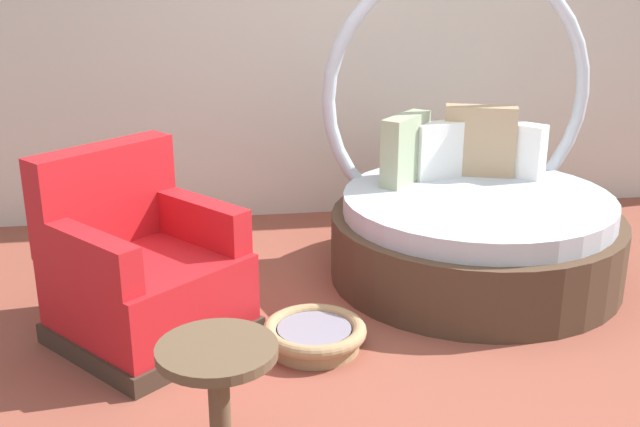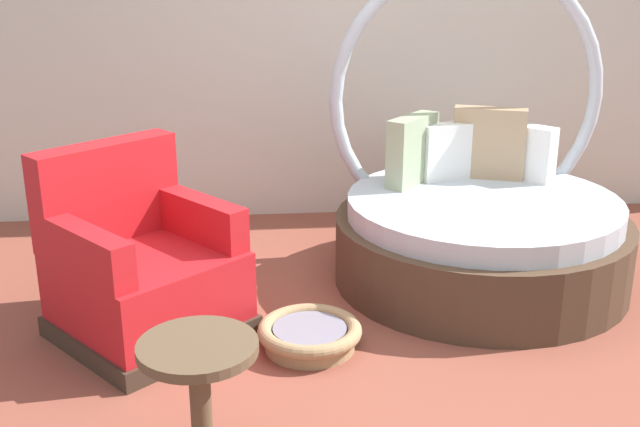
# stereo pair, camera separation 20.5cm
# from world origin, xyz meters

# --- Properties ---
(ground_plane) EXTENTS (8.00, 8.00, 0.02)m
(ground_plane) POSITION_xyz_m (0.00, 0.00, -0.01)
(ground_plane) COLOR brown
(back_wall) EXTENTS (8.00, 0.12, 2.64)m
(back_wall) POSITION_xyz_m (0.00, 2.27, 1.32)
(back_wall) COLOR beige
(back_wall) RESTS_ON ground_plane
(round_daybed) EXTENTS (1.68, 1.68, 1.83)m
(round_daybed) POSITION_xyz_m (0.71, 1.00, 0.36)
(round_daybed) COLOR #473323
(round_daybed) RESTS_ON ground_plane
(red_armchair) EXTENTS (1.13, 1.13, 0.94)m
(red_armchair) POSITION_xyz_m (-1.16, 0.45, 0.33)
(red_armchair) COLOR #38281E
(red_armchair) RESTS_ON ground_plane
(pet_basket) EXTENTS (0.51, 0.51, 0.13)m
(pet_basket) POSITION_xyz_m (-0.34, 0.20, 0.07)
(pet_basket) COLOR #9E7F56
(pet_basket) RESTS_ON ground_plane
(side_table) EXTENTS (0.44, 0.44, 0.52)m
(side_table) POSITION_xyz_m (-0.80, -0.67, 0.43)
(side_table) COLOR brown
(side_table) RESTS_ON ground_plane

